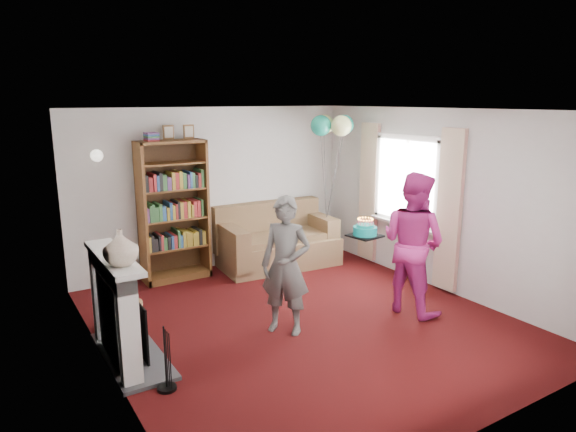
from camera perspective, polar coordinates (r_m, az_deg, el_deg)
ground at (r=6.32m, az=1.72°, el=-11.57°), size 5.00×5.00×0.00m
wall_back at (r=8.08m, az=-8.14°, el=3.02°), size 4.50×0.02×2.50m
wall_left at (r=5.06m, az=-20.03°, el=-3.60°), size 0.02×5.00×2.50m
wall_right at (r=7.39m, az=16.55°, el=1.69°), size 0.02×5.00×2.50m
ceiling at (r=5.76m, az=1.89°, el=11.76°), size 4.50×5.00×0.01m
fireplace at (r=5.52m, az=-18.10°, el=-10.24°), size 0.55×1.80×1.12m
window_bay at (r=7.76m, az=12.96°, el=2.06°), size 0.14×2.02×2.20m
wall_sconce at (r=7.33m, az=-20.49°, el=6.31°), size 0.16×0.23×0.16m
bookcase at (r=7.67m, az=-12.68°, el=0.39°), size 0.97×0.42×2.26m
sofa at (r=8.28m, az=-1.38°, el=-2.93°), size 1.85×0.98×0.98m
wicker_basket at (r=6.31m, az=-17.79°, el=-10.53°), size 0.44×0.44×0.39m
person_striped at (r=5.78m, az=-0.25°, el=-5.54°), size 0.66×0.69×1.58m
person_magenta at (r=6.52m, az=13.71°, el=-2.93°), size 0.81×0.97×1.77m
birthday_cake at (r=6.19m, az=8.55°, el=-1.66°), size 0.34×0.34×0.22m
balloons at (r=8.06m, az=4.96°, el=10.02°), size 0.75×0.75×1.69m
mantel_vase at (r=4.94m, az=-18.11°, el=-3.35°), size 0.36×0.36×0.33m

